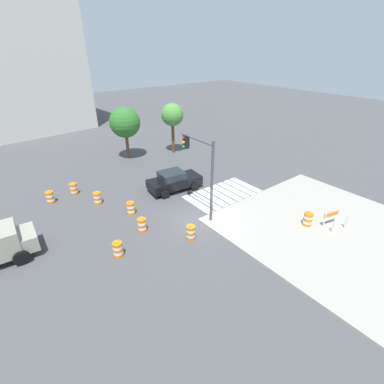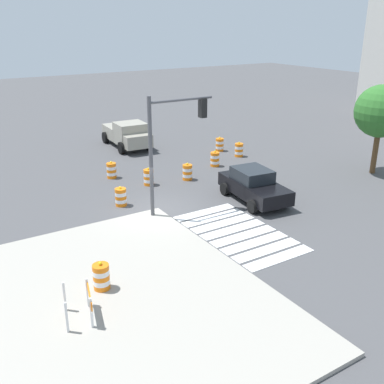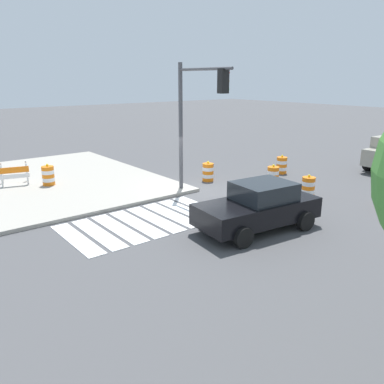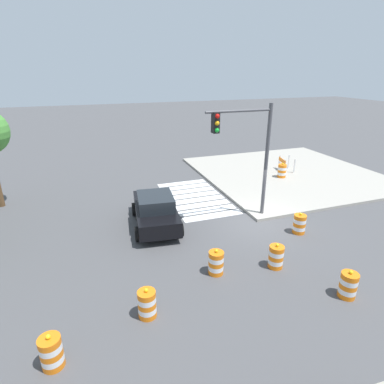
{
  "view_description": "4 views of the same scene",
  "coord_description": "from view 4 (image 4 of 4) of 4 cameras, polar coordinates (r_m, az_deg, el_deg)",
  "views": [
    {
      "loc": [
        -10.13,
        -12.37,
        10.66
      ],
      "look_at": [
        1.44,
        2.52,
        0.7
      ],
      "focal_mm": 26.32,
      "sensor_mm": 36.0,
      "label": 1
    },
    {
      "loc": [
        17.89,
        -9.27,
        8.63
      ],
      "look_at": [
        0.94,
        1.35,
        1.01
      ],
      "focal_mm": 42.1,
      "sensor_mm": 36.0,
      "label": 2
    },
    {
      "loc": [
        10.94,
        13.25,
        5.0
      ],
      "look_at": [
        2.12,
        2.12,
        0.85
      ],
      "focal_mm": 36.49,
      "sensor_mm": 36.0,
      "label": 3
    },
    {
      "loc": [
        -12.11,
        7.7,
        7.09
      ],
      "look_at": [
        1.13,
        3.03,
        1.59
      ],
      "focal_mm": 29.49,
      "sensor_mm": 36.0,
      "label": 4
    }
  ],
  "objects": [
    {
      "name": "traffic_barrel_near_corner",
      "position": [
        10.21,
        -8.14,
        -19.4
      ],
      "size": [
        0.56,
        0.56,
        1.02
      ],
      "color": "orange",
      "rests_on": "ground"
    },
    {
      "name": "construction_barricade",
      "position": [
        23.86,
        16.32,
        5.05
      ],
      "size": [
        1.39,
        1.06,
        1.0
      ],
      "color": "silver",
      "rests_on": "sidewalk_corner"
    },
    {
      "name": "traffic_barrel_median_near",
      "position": [
        11.87,
        4.36,
        -12.64
      ],
      "size": [
        0.56,
        0.56,
        1.02
      ],
      "color": "orange",
      "rests_on": "ground"
    },
    {
      "name": "traffic_barrel_opposite_curb",
      "position": [
        9.55,
        -24.08,
        -24.94
      ],
      "size": [
        0.56,
        0.56,
        1.02
      ],
      "color": "orange",
      "rests_on": "ground"
    },
    {
      "name": "traffic_light_pole",
      "position": [
        14.93,
        9.86,
        8.8
      ],
      "size": [
        0.47,
        3.29,
        5.5
      ],
      "color": "#4C4C51",
      "rests_on": "sidewalk_corner"
    },
    {
      "name": "traffic_barrel_lane_center",
      "position": [
        15.33,
        18.85,
        -5.49
      ],
      "size": [
        0.56,
        0.56,
        1.02
      ],
      "color": "orange",
      "rests_on": "ground"
    },
    {
      "name": "traffic_barrel_far_curb",
      "position": [
        12.58,
        14.95,
        -11.24
      ],
      "size": [
        0.56,
        0.56,
        1.02
      ],
      "color": "orange",
      "rests_on": "ground"
    },
    {
      "name": "traffic_barrel_on_sidewalk",
      "position": [
        22.36,
        15.96,
        3.7
      ],
      "size": [
        0.56,
        0.56,
        1.02
      ],
      "color": "orange",
      "rests_on": "sidewalk_corner"
    },
    {
      "name": "sidewalk_corner",
      "position": [
        23.76,
        16.9,
        3.29
      ],
      "size": [
        12.0,
        12.0,
        0.15
      ],
      "primitive_type": "cube",
      "color": "#9E998E",
      "rests_on": "ground"
    },
    {
      "name": "sports_car",
      "position": [
        15.13,
        -6.63,
        -3.24
      ],
      "size": [
        4.48,
        2.52,
        1.63
      ],
      "color": "black",
      "rests_on": "ground"
    },
    {
      "name": "traffic_barrel_median_far",
      "position": [
        11.96,
        26.41,
        -14.85
      ],
      "size": [
        0.56,
        0.56,
        1.02
      ],
      "color": "orange",
      "rests_on": "ground"
    },
    {
      "name": "ground_plane",
      "position": [
        16.0,
        11.71,
        -5.37
      ],
      "size": [
        120.0,
        120.0,
        0.0
      ],
      "primitive_type": "plane",
      "color": "#474749"
    },
    {
      "name": "crosswalk_stripes",
      "position": [
        18.56,
        0.63,
        -1.02
      ],
      "size": [
        5.85,
        3.2,
        0.02
      ],
      "color": "silver",
      "rests_on": "ground"
    }
  ]
}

